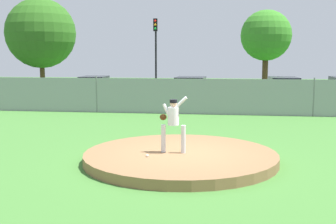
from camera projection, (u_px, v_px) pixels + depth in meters
The scene contains 13 objects.
ground_plane at pixel (196, 127), 17.96m from camera, with size 80.00×80.00×0.00m, color #427A33.
asphalt_strip at pixel (205, 104), 26.31m from camera, with size 44.00×7.00×0.01m, color #2B2B2D.
pitchers_mound at pixel (181, 157), 12.05m from camera, with size 5.54×5.54×0.27m, color olive.
pitcher_youth at pixel (173, 120), 11.88m from camera, with size 0.80×0.32×1.63m.
baseball at pixel (147, 156), 11.47m from camera, with size 0.07×0.07×0.07m, color white.
chainlink_fence at pixel (201, 97), 21.77m from camera, with size 28.21×0.07×1.96m.
parked_car_teal at pixel (283, 92), 25.99m from camera, with size 1.89×4.64×1.73m.
parked_car_navy at pixel (191, 92), 26.17m from camera, with size 2.10×4.17×1.74m.
parked_car_white at pixel (94, 90), 27.54m from camera, with size 2.00×4.18×1.71m.
traffic_cone_orange at pixel (152, 99), 27.42m from camera, with size 0.40×0.40×0.55m.
traffic_light_near at pixel (156, 45), 30.57m from camera, with size 0.28×0.46×5.71m.
tree_leaning_west at pixel (41, 33), 35.63m from camera, with size 5.90×5.90×7.89m.
tree_slender_far at pixel (266, 36), 34.24m from camera, with size 4.14×4.14×6.77m.
Camera 1 is at (1.26, -11.71, 3.01)m, focal length 44.83 mm.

